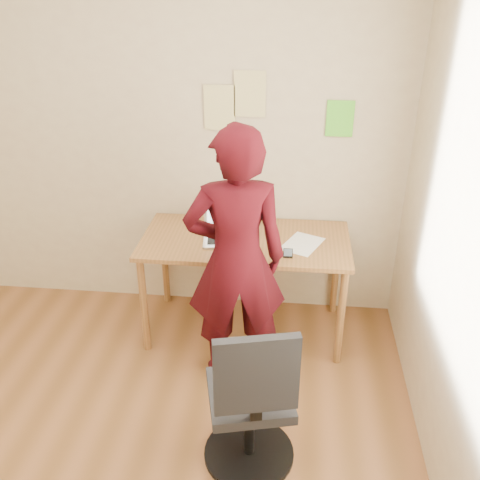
# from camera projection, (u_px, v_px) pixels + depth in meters

# --- Properties ---
(room) EXTENTS (3.58, 3.58, 2.78)m
(room) POSITION_uv_depth(u_px,v_px,m) (48.00, 250.00, 2.16)
(room) COLOR brown
(room) RESTS_ON ground
(desk) EXTENTS (1.40, 0.70, 0.74)m
(desk) POSITION_uv_depth(u_px,v_px,m) (245.00, 250.00, 3.64)
(desk) COLOR #946233
(desk) RESTS_ON ground
(laptop) EXTENTS (0.37, 0.34, 0.24)m
(laptop) POSITION_uv_depth(u_px,v_px,m) (229.00, 231.00, 3.59)
(laptop) COLOR silver
(laptop) RESTS_ON desk
(paper_sheet) EXTENTS (0.31, 0.36, 0.00)m
(paper_sheet) POSITION_uv_depth(u_px,v_px,m) (302.00, 244.00, 3.53)
(paper_sheet) COLOR white
(paper_sheet) RESTS_ON desk
(phone) EXTENTS (0.06, 0.12, 0.01)m
(phone) POSITION_uv_depth(u_px,v_px,m) (288.00, 253.00, 3.40)
(phone) COLOR black
(phone) RESTS_ON desk
(wall_note_left) EXTENTS (0.21, 0.00, 0.30)m
(wall_note_left) POSITION_uv_depth(u_px,v_px,m) (220.00, 108.00, 3.57)
(wall_note_left) COLOR #D9CC81
(wall_note_left) RESTS_ON room
(wall_note_mid) EXTENTS (0.21, 0.00, 0.30)m
(wall_note_mid) POSITION_uv_depth(u_px,v_px,m) (250.00, 94.00, 3.51)
(wall_note_mid) COLOR #D9CC81
(wall_note_mid) RESTS_ON room
(wall_note_right) EXTENTS (0.18, 0.00, 0.24)m
(wall_note_right) POSITION_uv_depth(u_px,v_px,m) (340.00, 119.00, 3.52)
(wall_note_right) COLOR #5EDA31
(wall_note_right) RESTS_ON room
(office_chair) EXTENTS (0.50, 0.51, 0.94)m
(office_chair) POSITION_uv_depth(u_px,v_px,m) (251.00, 408.00, 2.68)
(office_chair) COLOR black
(office_chair) RESTS_ON ground
(person) EXTENTS (0.67, 0.51, 1.66)m
(person) POSITION_uv_depth(u_px,v_px,m) (236.00, 260.00, 3.15)
(person) COLOR #3B080E
(person) RESTS_ON ground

